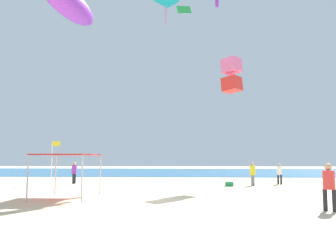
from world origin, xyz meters
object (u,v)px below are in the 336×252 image
(person_central, at_px, (253,172))
(kite_parafoil_green, at_px, (184,10))
(person_leftmost, at_px, (74,171))
(cooler_box, at_px, (229,184))
(person_rightmost, at_px, (279,172))
(kite_box_pink, at_px, (232,75))
(banner_flag, at_px, (53,158))
(person_near_tent, at_px, (329,183))
(kite_inflatable_purple, at_px, (69,3))
(kite_diamond_teal, at_px, (166,2))
(canopy_tent, at_px, (68,156))

(person_central, xyz_separation_m, kite_parafoil_green, (-4.77, 20.15, 22.02))
(person_leftmost, distance_m, cooler_box, 11.93)
(person_rightmost, distance_m, kite_box_pink, 8.34)
(banner_flag, bearing_deg, kite_parafoil_green, 64.17)
(person_near_tent, bearing_deg, banner_flag, 2.02)
(person_rightmost, xyz_separation_m, kite_inflatable_purple, (-16.00, -2.17, 12.76))
(cooler_box, distance_m, kite_diamond_teal, 23.93)
(canopy_tent, distance_m, kite_box_pink, 12.80)
(person_leftmost, relative_size, banner_flag, 0.52)
(banner_flag, distance_m, cooler_box, 13.05)
(canopy_tent, relative_size, person_central, 1.98)
(person_rightmost, bearing_deg, person_central, 87.27)
(person_central, bearing_deg, kite_inflatable_purple, -93.62)
(person_near_tent, bearing_deg, person_rightmost, -61.43)
(banner_flag, xyz_separation_m, kite_inflatable_purple, (1.01, -0.47, 11.72))
(person_near_tent, xyz_separation_m, kite_inflatable_purple, (-14.24, 10.11, 12.62))
(banner_flag, distance_m, kite_box_pink, 14.46)
(cooler_box, bearing_deg, kite_diamond_teal, 112.85)
(person_leftmost, height_order, kite_box_pink, kite_box_pink)
(kite_parafoil_green, distance_m, kite_inflatable_purple, 24.61)
(person_leftmost, relative_size, person_central, 0.99)
(kite_parafoil_green, bearing_deg, banner_flag, 9.67)
(person_near_tent, bearing_deg, kite_inflatable_purple, 1.40)
(person_near_tent, distance_m, person_leftmost, 18.58)
(cooler_box, xyz_separation_m, kite_box_pink, (0.23, -0.59, 7.76))
(banner_flag, xyz_separation_m, kite_parafoil_green, (9.92, 20.50, 21.04))
(canopy_tent, relative_size, kite_parafoil_green, 1.16)
(kite_diamond_teal, bearing_deg, person_leftmost, -72.30)
(person_leftmost, distance_m, kite_diamond_teal, 22.83)
(canopy_tent, relative_size, person_near_tent, 1.83)
(person_rightmost, relative_size, kite_parafoil_green, 0.55)
(banner_flag, height_order, cooler_box, banner_flag)
(person_rightmost, xyz_separation_m, kite_parafoil_green, (-7.10, 18.80, 22.07))
(person_central, height_order, banner_flag, banner_flag)
(cooler_box, height_order, kite_diamond_teal, kite_diamond_teal)
(banner_flag, bearing_deg, kite_diamond_teal, 57.48)
(person_central, height_order, cooler_box, person_central)
(person_rightmost, bearing_deg, canopy_tent, 90.53)
(person_leftmost, height_order, cooler_box, person_leftmost)
(kite_diamond_teal, bearing_deg, person_rightmost, 1.07)
(kite_box_pink, bearing_deg, canopy_tent, -16.32)
(canopy_tent, distance_m, person_near_tent, 12.12)
(person_leftmost, bearing_deg, kite_inflatable_purple, -177.56)
(canopy_tent, relative_size, kite_diamond_teal, 1.02)
(person_central, relative_size, kite_inflatable_purple, 0.24)
(person_near_tent, height_order, person_leftmost, person_near_tent)
(kite_inflatable_purple, bearing_deg, person_central, 104.96)
(cooler_box, distance_m, kite_inflatable_purple, 18.02)
(person_near_tent, distance_m, kite_inflatable_purple, 21.55)
(person_central, bearing_deg, person_leftmost, -101.87)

